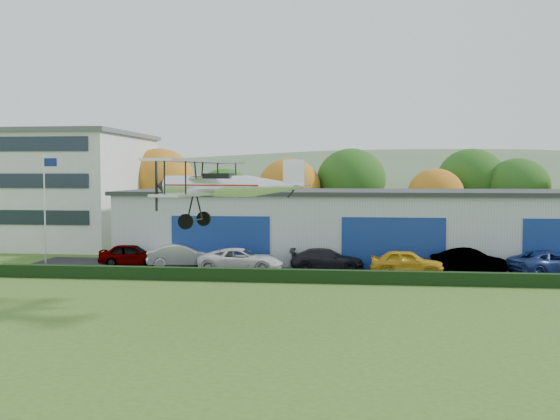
# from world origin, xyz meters

# --- Properties ---
(ground) EXTENTS (300.00, 300.00, 0.00)m
(ground) POSITION_xyz_m (0.00, 0.00, 0.00)
(ground) COLOR #3D5B1C
(ground) RESTS_ON ground
(apron) EXTENTS (48.00, 9.00, 0.05)m
(apron) POSITION_xyz_m (3.00, 21.00, 0.03)
(apron) COLOR black
(apron) RESTS_ON ground
(hedge) EXTENTS (46.00, 0.60, 0.80)m
(hedge) POSITION_xyz_m (3.00, 16.20, 0.40)
(hedge) COLOR black
(hedge) RESTS_ON ground
(hangar) EXTENTS (40.60, 12.60, 5.30)m
(hangar) POSITION_xyz_m (5.00, 27.98, 2.66)
(hangar) COLOR #B2B7BC
(hangar) RESTS_ON ground
(office_block) EXTENTS (20.60, 15.60, 10.40)m
(office_block) POSITION_xyz_m (-28.00, 35.00, 5.21)
(office_block) COLOR silver
(office_block) RESTS_ON ground
(flagpole) EXTENTS (1.05, 0.10, 8.00)m
(flagpole) POSITION_xyz_m (-19.88, 22.00, 4.78)
(flagpole) COLOR silver
(flagpole) RESTS_ON ground
(tree_belt) EXTENTS (75.70, 13.22, 10.12)m
(tree_belt) POSITION_xyz_m (0.85, 40.62, 5.61)
(tree_belt) COLOR #3D2614
(tree_belt) RESTS_ON ground
(distant_hills) EXTENTS (430.00, 196.00, 56.00)m
(distant_hills) POSITION_xyz_m (-4.38, 140.00, -13.05)
(distant_hills) COLOR #4C6642
(distant_hills) RESTS_ON ground
(car_0) EXTENTS (4.71, 2.29, 1.55)m
(car_0) POSITION_xyz_m (-13.34, 21.59, 0.82)
(car_0) COLOR gray
(car_0) RESTS_ON apron
(car_1) EXTENTS (5.10, 2.59, 1.60)m
(car_1) POSITION_xyz_m (-9.58, 21.37, 0.85)
(car_1) COLOR silver
(car_1) RESTS_ON apron
(car_2) EXTENTS (5.60, 2.59, 1.55)m
(car_2) POSITION_xyz_m (-5.11, 19.66, 0.83)
(car_2) COLOR silver
(car_2) RESTS_ON apron
(car_3) EXTENTS (5.07, 2.24, 1.45)m
(car_3) POSITION_xyz_m (0.52, 21.13, 0.77)
(car_3) COLOR black
(car_3) RESTS_ON apron
(car_4) EXTENTS (4.78, 2.20, 1.59)m
(car_4) POSITION_xyz_m (5.76, 19.92, 0.84)
(car_4) COLOR gold
(car_4) RESTS_ON apron
(car_5) EXTENTS (5.03, 3.49, 1.57)m
(car_5) POSITION_xyz_m (9.86, 21.01, 0.84)
(car_5) COLOR gray
(car_5) RESTS_ON apron
(car_6) EXTENTS (6.28, 4.67, 1.59)m
(car_6) POSITION_xyz_m (15.02, 20.66, 0.84)
(car_6) COLOR navy
(car_6) RESTS_ON apron
(biplane) EXTENTS (7.67, 8.75, 3.25)m
(biplane) POSITION_xyz_m (-3.97, 7.91, 6.07)
(biplane) COLOR silver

